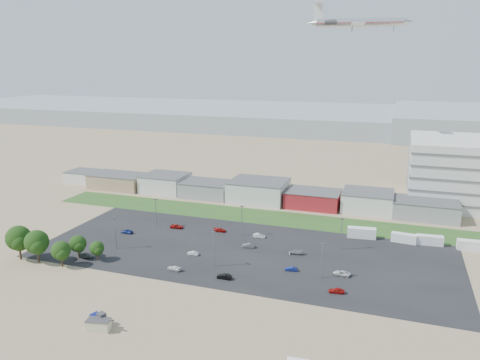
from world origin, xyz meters
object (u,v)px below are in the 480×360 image
at_px(airliner, 360,22).
at_px(parked_car_13, 224,276).
at_px(parked_car_12, 296,252).
at_px(parked_car_0, 342,273).
at_px(portable_shed, 99,325).
at_px(parked_car_3, 174,268).
at_px(parked_car_7, 248,246).
at_px(parked_car_1, 291,269).
at_px(parked_car_9, 177,226).
at_px(parked_car_5, 127,231).
at_px(box_trailer_a, 362,233).
at_px(parked_car_2, 337,290).
at_px(tree_far_left, 19,241).
at_px(parked_car_11, 259,236).
at_px(telehandler, 99,318).
at_px(parked_car_4, 193,253).
at_px(parked_car_10, 87,255).
at_px(parked_car_6, 220,230).

height_order(airliner, parked_car_13, airliner).
bearing_deg(parked_car_12, parked_car_0, 48.90).
bearing_deg(parked_car_13, portable_shed, -27.93).
distance_m(parked_car_3, parked_car_7, 25.43).
bearing_deg(parked_car_1, parked_car_9, -122.44).
bearing_deg(parked_car_7, parked_car_9, -114.48).
bearing_deg(parked_car_12, parked_car_5, -95.59).
bearing_deg(parked_car_3, parked_car_9, -146.93).
height_order(box_trailer_a, parked_car_2, box_trailer_a).
height_order(tree_far_left, parked_car_0, tree_far_left).
xyz_separation_m(portable_shed, parked_car_11, (15.97, 61.25, -0.59)).
xyz_separation_m(portable_shed, parked_car_1, (30.98, 40.72, -0.68)).
relative_size(telehandler, parked_car_9, 1.61).
xyz_separation_m(parked_car_4, parked_car_7, (13.28, 10.49, 0.09)).
height_order(parked_car_0, parked_car_13, parked_car_13).
distance_m(airliner, parked_car_7, 107.10).
distance_m(parked_car_0, parked_car_2, 10.07).
bearing_deg(box_trailer_a, parked_car_5, -170.25).
bearing_deg(parked_car_13, parked_car_11, 179.37).
bearing_deg(parked_car_4, telehandler, -7.31).
xyz_separation_m(portable_shed, parked_car_4, (2.03, 41.85, -0.68)).
relative_size(tree_far_left, parked_car_2, 2.94).
relative_size(parked_car_1, parked_car_12, 0.79).
bearing_deg(parked_car_10, parked_car_7, -69.63).
relative_size(parked_car_7, parked_car_11, 1.00).
relative_size(tree_far_left, airliner, 0.26).
bearing_deg(airliner, parked_car_4, -118.83).
distance_m(airliner, parked_car_12, 105.46).
xyz_separation_m(parked_car_2, parked_car_5, (-69.42, 18.88, 0.02)).
relative_size(parked_car_4, parked_car_10, 0.73).
xyz_separation_m(parked_car_0, parked_car_4, (-41.86, -0.40, -0.06)).
bearing_deg(parked_car_1, parked_car_10, -87.51).
xyz_separation_m(portable_shed, parked_car_13, (15.87, 30.54, -0.58)).
distance_m(parked_car_11, parked_car_12, 16.49).
xyz_separation_m(telehandler, parked_car_4, (3.20, 39.88, -0.94)).
xyz_separation_m(parked_car_0, parked_car_13, (-28.01, -11.71, 0.05)).
bearing_deg(telehandler, parked_car_3, 104.51).
bearing_deg(parked_car_2, parked_car_5, -113.03).
distance_m(portable_shed, parked_car_2, 54.46).
relative_size(parked_car_3, parked_car_11, 1.04).
height_order(telehandler, parked_car_9, telehandler).
bearing_deg(parked_car_0, parked_car_9, -102.41).
bearing_deg(box_trailer_a, parked_car_2, -99.79).
bearing_deg(parked_car_7, parked_car_10, -69.67).
relative_size(portable_shed, telehandler, 0.68).
xyz_separation_m(parked_car_1, parked_car_11, (-15.01, 20.53, 0.09)).
bearing_deg(parked_car_9, parked_car_1, -119.45).
xyz_separation_m(parked_car_9, parked_car_11, (28.40, 0.59, 0.02)).
height_order(parked_car_6, parked_car_12, parked_car_12).
xyz_separation_m(telehandler, box_trailer_a, (47.58, 69.63, 0.14)).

